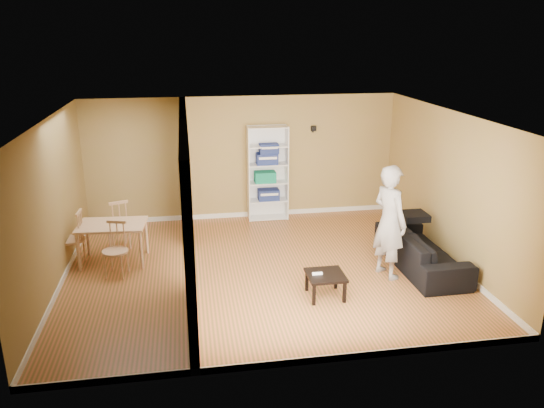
% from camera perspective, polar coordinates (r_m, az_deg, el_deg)
% --- Properties ---
extents(room_shell, '(6.50, 6.50, 6.50)m').
position_cam_1_polar(room_shell, '(8.59, -1.10, 0.79)').
color(room_shell, '#BC623D').
rests_on(room_shell, ground).
extents(partition, '(0.22, 5.50, 2.60)m').
position_cam_1_polar(partition, '(8.51, -9.12, 0.38)').
color(partition, '#9F804F').
rests_on(partition, ground).
extents(wall_speaker, '(0.10, 0.10, 0.10)m').
position_cam_1_polar(wall_speaker, '(11.30, 4.49, 8.10)').
color(wall_speaker, black).
rests_on(wall_speaker, room_shell).
extents(sofa, '(2.22, 0.97, 0.84)m').
position_cam_1_polar(sofa, '(9.37, 15.82, -4.12)').
color(sofa, black).
rests_on(sofa, ground).
extents(person, '(0.97, 0.87, 2.20)m').
position_cam_1_polar(person, '(8.67, 12.60, -0.86)').
color(person, slate).
rests_on(person, ground).
extents(bookshelf, '(0.84, 0.37, 2.00)m').
position_cam_1_polar(bookshelf, '(11.22, -0.51, 3.38)').
color(bookshelf, white).
rests_on(bookshelf, ground).
extents(paper_box_navy_a, '(0.44, 0.29, 0.23)m').
position_cam_1_polar(paper_box_navy_a, '(11.30, -0.38, 1.04)').
color(paper_box_navy_a, navy).
rests_on(paper_box_navy_a, bookshelf).
extents(paper_box_teal, '(0.44, 0.29, 0.22)m').
position_cam_1_polar(paper_box_teal, '(11.18, -0.75, 2.94)').
color(paper_box_teal, '#0F7F5C').
rests_on(paper_box_teal, bookshelf).
extents(paper_box_navy_b, '(0.44, 0.29, 0.23)m').
position_cam_1_polar(paper_box_navy_b, '(11.09, -0.55, 4.90)').
color(paper_box_navy_b, navy).
rests_on(paper_box_navy_b, bookshelf).
extents(paper_box_navy_c, '(0.39, 0.26, 0.20)m').
position_cam_1_polar(paper_box_navy_c, '(11.06, -0.34, 5.86)').
color(paper_box_navy_c, navy).
rests_on(paper_box_navy_c, bookshelf).
extents(coffee_table, '(0.56, 0.56, 0.37)m').
position_cam_1_polar(coffee_table, '(8.11, 5.78, -7.86)').
color(coffee_table, black).
rests_on(coffee_table, ground).
extents(game_controller, '(0.16, 0.04, 0.03)m').
position_cam_1_polar(game_controller, '(8.06, 4.89, -7.47)').
color(game_controller, white).
rests_on(game_controller, coffee_table).
extents(dining_table, '(1.13, 0.75, 0.71)m').
position_cam_1_polar(dining_table, '(9.53, -16.83, -2.50)').
color(dining_table, '#E8AC73').
rests_on(dining_table, ground).
extents(chair_left, '(0.47, 0.47, 0.97)m').
position_cam_1_polar(chair_left, '(9.70, -20.78, -3.46)').
color(chair_left, '#CFB57D').
rests_on(chair_left, ground).
extents(chair_near, '(0.51, 0.51, 0.91)m').
position_cam_1_polar(chair_near, '(9.06, -16.54, -4.74)').
color(chair_near, tan).
rests_on(chair_near, ground).
extents(chair_far, '(0.57, 0.57, 0.96)m').
position_cam_1_polar(chair_far, '(10.17, -16.23, -2.02)').
color(chair_far, beige).
rests_on(chair_far, ground).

